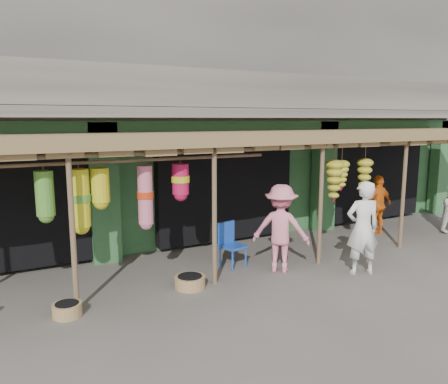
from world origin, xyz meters
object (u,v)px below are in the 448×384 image
blue_chair (230,242)px  person_vendor (378,205)px  person_front (363,228)px  person_shopper (281,228)px

blue_chair → person_vendor: (4.77, 0.46, 0.28)m
blue_chair → person_front: (2.10, -1.62, 0.41)m
person_vendor → person_shopper: 4.19m
blue_chair → person_vendor: size_ratio=0.59×
blue_chair → person_shopper: person_shopper is taller
blue_chair → person_shopper: 1.12m
person_front → person_shopper: 1.61m
person_front → person_shopper: person_front is taller
person_front → person_shopper: (-1.35, 0.87, -0.04)m
person_front → person_vendor: 3.38m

